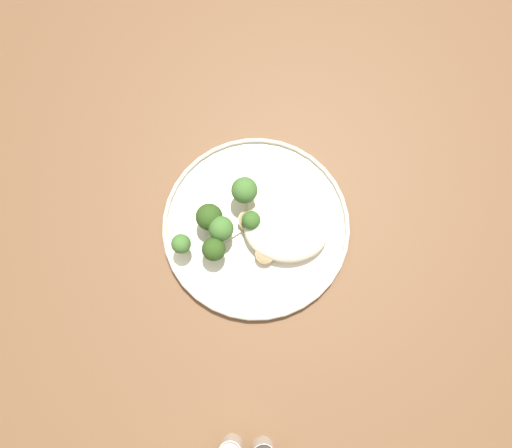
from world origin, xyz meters
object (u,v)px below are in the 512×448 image
seared_scallop_center_golden (306,244)px  seared_scallop_on_noodles (265,254)px  dinner_plate (256,226)px  seared_scallop_rear_pale (283,229)px  seared_scallop_right_edge (298,230)px  broccoli_floret_left_leaning (220,230)px  broccoli_floret_split_head (214,249)px  broccoli_floret_front_edge (181,244)px  broccoli_floret_tall_stalk (251,221)px  seared_scallop_half_hidden (249,221)px  seared_scallop_tilted_round (291,216)px  seared_scallop_large_seared (271,217)px  broccoli_floret_beside_noodles (244,190)px  broccoli_floret_small_sprig (209,217)px

seared_scallop_center_golden → seared_scallop_on_noodles: bearing=-160.6°
dinner_plate → seared_scallop_rear_pale: bearing=-7.6°
dinner_plate → seared_scallop_right_edge: bearing=-4.0°
dinner_plate → broccoli_floret_left_leaning: 0.07m
seared_scallop_right_edge → broccoli_floret_split_head: (-0.12, -0.04, 0.02)m
seared_scallop_on_noodles → broccoli_floret_front_edge: bearing=179.7°
broccoli_floret_front_edge → dinner_plate: bearing=23.2°
broccoli_floret_tall_stalk → broccoli_floret_split_head: broccoli_floret_split_head is taller
seared_scallop_on_noodles → broccoli_floret_left_leaning: broccoli_floret_left_leaning is taller
broccoli_floret_front_edge → broccoli_floret_left_leaning: size_ratio=0.89×
broccoli_floret_front_edge → broccoli_floret_split_head: bearing=-4.3°
broccoli_floret_front_edge → broccoli_floret_split_head: 0.05m
seared_scallop_rear_pale → seared_scallop_on_noodles: (-0.02, -0.04, -0.00)m
seared_scallop_right_edge → seared_scallop_half_hidden: size_ratio=0.75×
seared_scallop_tilted_round → seared_scallop_rear_pale: size_ratio=0.95×
seared_scallop_right_edge → seared_scallop_half_hidden: bearing=173.9°
seared_scallop_half_hidden → seared_scallop_right_edge: bearing=-6.1°
seared_scallop_large_seared → broccoli_floret_left_leaning: bearing=-156.1°
seared_scallop_tilted_round → broccoli_floret_beside_noodles: size_ratio=0.46×
seared_scallop_rear_pale → broccoli_floret_split_head: bearing=-156.4°
broccoli_floret_left_leaning → broccoli_floret_beside_noodles: bearing=64.1°
seared_scallop_on_noodles → broccoli_floret_tall_stalk: 0.05m
seared_scallop_right_edge → seared_scallop_rear_pale: (-0.02, -0.00, 0.00)m
seared_scallop_on_noodles → seared_scallop_center_golden: size_ratio=0.97×
seared_scallop_tilted_round → broccoli_floret_small_sprig: (-0.12, -0.02, 0.02)m
seared_scallop_rear_pale → broccoli_floret_split_head: broccoli_floret_split_head is taller
dinner_plate → broccoli_floret_front_edge: 0.12m
dinner_plate → seared_scallop_right_edge: (0.06, -0.00, 0.01)m
seared_scallop_half_hidden → broccoli_floret_tall_stalk: size_ratio=0.72×
seared_scallop_right_edge → seared_scallop_large_seared: size_ratio=0.95×
seared_scallop_on_noodles → seared_scallop_tilted_round: bearing=60.7°
seared_scallop_on_noodles → broccoli_floret_front_edge: broccoli_floret_front_edge is taller
broccoli_floret_tall_stalk → broccoli_floret_beside_noodles: broccoli_floret_beside_noodles is taller
broccoli_floret_split_head → seared_scallop_half_hidden: bearing=48.4°
seared_scallop_rear_pale → seared_scallop_large_seared: 0.03m
seared_scallop_half_hidden → broccoli_floret_split_head: broccoli_floret_split_head is taller
broccoli_floret_tall_stalk → seared_scallop_large_seared: bearing=23.0°
seared_scallop_rear_pale → broccoli_floret_left_leaning: broccoli_floret_left_leaning is taller
seared_scallop_right_edge → broccoli_floret_split_head: bearing=-160.1°
seared_scallop_large_seared → broccoli_floret_left_leaning: (-0.07, -0.03, 0.03)m
broccoli_floret_small_sprig → broccoli_floret_front_edge: (-0.04, -0.04, -0.00)m
seared_scallop_right_edge → seared_scallop_on_noodles: 0.06m
seared_scallop_right_edge → broccoli_floret_beside_noodles: 0.10m
broccoli_floret_beside_noodles → broccoli_floret_tall_stalk: bearing=-72.5°
seared_scallop_center_golden → broccoli_floret_tall_stalk: (-0.08, 0.02, 0.02)m
seared_scallop_rear_pale → seared_scallop_center_golden: seared_scallop_rear_pale is taller
dinner_plate → seared_scallop_center_golden: (0.08, -0.02, 0.01)m
broccoli_floret_beside_noodles → broccoli_floret_left_leaning: broccoli_floret_beside_noodles is taller
seared_scallop_on_noodles → broccoli_floret_split_head: (-0.08, -0.00, 0.02)m
broccoli_floret_left_leaning → seared_scallop_on_noodles: bearing=-21.1°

